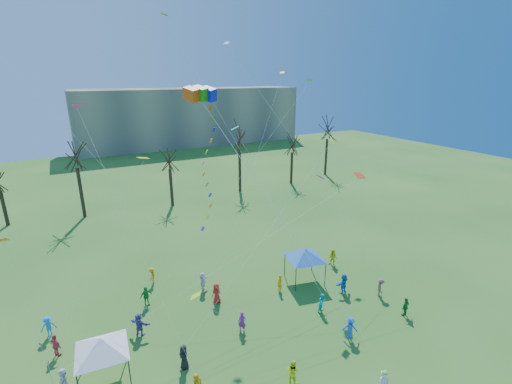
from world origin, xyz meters
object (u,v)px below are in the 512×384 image
canopy_tent_blue (305,254)px  canopy_tent_white (101,345)px  big_box_kite (212,171)px  distant_building (191,116)px

canopy_tent_blue → canopy_tent_white: bearing=-168.9°
big_box_kite → canopy_tent_white: bearing=-175.1°
canopy_tent_white → canopy_tent_blue: size_ratio=1.00×
distant_building → canopy_tent_blue: 74.42m
canopy_tent_white → canopy_tent_blue: 18.00m
distant_building → canopy_tent_white: bearing=-112.7°
distant_building → big_box_kite: size_ratio=3.11×
distant_building → canopy_tent_blue: bearing=-101.0°
big_box_kite → canopy_tent_white: big_box_kite is taller
big_box_kite → canopy_tent_blue: (9.76, 2.77, -9.65)m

